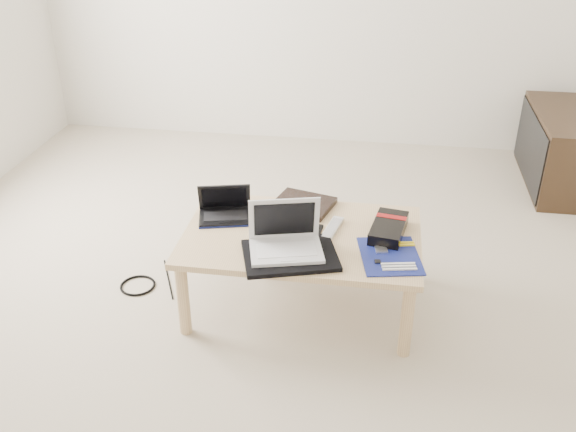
# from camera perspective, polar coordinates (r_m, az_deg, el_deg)

# --- Properties ---
(ground) EXTENTS (4.00, 4.00, 0.00)m
(ground) POSITION_cam_1_polar(r_m,az_deg,el_deg) (3.37, -2.75, -5.79)
(ground) COLOR #BCAD98
(ground) RESTS_ON ground
(coffee_table) EXTENTS (1.10, 0.70, 0.40)m
(coffee_table) POSITION_cam_1_polar(r_m,az_deg,el_deg) (3.02, 1.23, -2.38)
(coffee_table) COLOR tan
(coffee_table) RESTS_ON ground
(media_cabinet) EXTENTS (0.41, 0.90, 0.50)m
(media_cabinet) POSITION_cam_1_polar(r_m,az_deg,el_deg) (4.64, 23.09, 5.48)
(media_cabinet) COLOR #332315
(media_cabinet) RESTS_ON ground
(book) EXTENTS (0.33, 0.30, 0.03)m
(book) POSITION_cam_1_polar(r_m,az_deg,el_deg) (3.22, 1.36, 1.05)
(book) COLOR black
(book) RESTS_ON coffee_table
(netbook) EXTENTS (0.29, 0.24, 0.17)m
(netbook) POSITION_cam_1_polar(r_m,az_deg,el_deg) (3.13, -5.63, 0.50)
(netbook) COLOR black
(netbook) RESTS_ON coffee_table
(tablet) EXTENTS (0.25, 0.20, 0.01)m
(tablet) POSITION_cam_1_polar(r_m,az_deg,el_deg) (2.99, 0.67, -1.40)
(tablet) COLOR black
(tablet) RESTS_ON coffee_table
(remote) EXTENTS (0.10, 0.24, 0.02)m
(remote) POSITION_cam_1_polar(r_m,az_deg,el_deg) (3.01, 3.92, -1.17)
(remote) COLOR silver
(remote) RESTS_ON coffee_table
(neoprene_sleeve) EXTENTS (0.47, 0.40, 0.02)m
(neoprene_sleeve) POSITION_cam_1_polar(r_m,az_deg,el_deg) (2.81, 0.19, -3.52)
(neoprene_sleeve) COLOR black
(neoprene_sleeve) RESTS_ON coffee_table
(white_laptop) EXTENTS (0.36, 0.29, 0.23)m
(white_laptop) POSITION_cam_1_polar(r_m,az_deg,el_deg) (2.81, -0.22, -2.12)
(white_laptop) COLOR silver
(white_laptop) RESTS_ON neoprene_sleeve
(motherboard) EXTENTS (0.31, 0.36, 0.01)m
(motherboard) POSITION_cam_1_polar(r_m,az_deg,el_deg) (2.86, 9.08, -3.51)
(motherboard) COLOR #0D1456
(motherboard) RESTS_ON coffee_table
(gpu_box) EXTENTS (0.19, 0.30, 0.06)m
(gpu_box) POSITION_cam_1_polar(r_m,az_deg,el_deg) (3.01, 8.93, -1.11)
(gpu_box) COLOR black
(gpu_box) RESTS_ON coffee_table
(cable_coil) EXTENTS (0.11, 0.11, 0.01)m
(cable_coil) POSITION_cam_1_polar(r_m,az_deg,el_deg) (3.01, -2.06, -1.27)
(cable_coil) COLOR black
(cable_coil) RESTS_ON coffee_table
(floor_cable_coil) EXTENTS (0.18, 0.18, 0.01)m
(floor_cable_coil) POSITION_cam_1_polar(r_m,az_deg,el_deg) (3.41, -13.21, -6.03)
(floor_cable_coil) COLOR black
(floor_cable_coil) RESTS_ON ground
(floor_cable_trail) EXTENTS (0.16, 0.34, 0.01)m
(floor_cable_trail) POSITION_cam_1_polar(r_m,az_deg,el_deg) (3.43, -10.58, -5.52)
(floor_cable_trail) COLOR black
(floor_cable_trail) RESTS_ON ground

